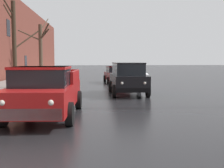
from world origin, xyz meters
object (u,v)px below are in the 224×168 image
bare_tree_far_down_block (41,49)px  pickup_truck_red_approaching_near_lane (45,92)px  bare_tree_mid_block (14,42)px  suv_black_parked_kerbside_close (128,77)px  sedan_maroon_parked_kerbside_mid (116,74)px

bare_tree_far_down_block → pickup_truck_red_approaching_near_lane: bearing=-79.5°
bare_tree_mid_block → bare_tree_far_down_block: (0.02, 9.48, -0.09)m
bare_tree_far_down_block → suv_black_parked_kerbside_close: bare_tree_far_down_block is taller
pickup_truck_red_approaching_near_lane → sedan_maroon_parked_kerbside_mid: 14.57m
bare_tree_mid_block → suv_black_parked_kerbside_close: bare_tree_mid_block is taller
pickup_truck_red_approaching_near_lane → suv_black_parked_kerbside_close: suv_black_parked_kerbside_close is taller
suv_black_parked_kerbside_close → sedan_maroon_parked_kerbside_mid: suv_black_parked_kerbside_close is taller
pickup_truck_red_approaching_near_lane → bare_tree_far_down_block: bearing=100.5°
suv_black_parked_kerbside_close → bare_tree_far_down_block: bearing=119.3°
bare_tree_mid_block → suv_black_parked_kerbside_close: (7.16, -3.25, -2.16)m
bare_tree_far_down_block → sedan_maroon_parked_kerbside_mid: (7.15, -4.74, -2.31)m
bare_tree_far_down_block → bare_tree_mid_block: bearing=-90.1°
bare_tree_mid_block → suv_black_parked_kerbside_close: bearing=-24.4°
bare_tree_mid_block → pickup_truck_red_approaching_near_lane: (3.52, -9.37, -2.27)m
bare_tree_far_down_block → suv_black_parked_kerbside_close: (7.14, -12.73, -2.07)m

